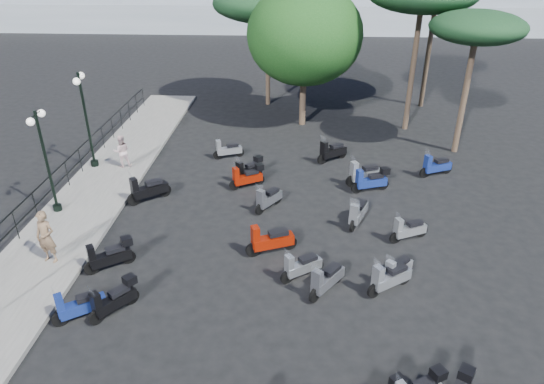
# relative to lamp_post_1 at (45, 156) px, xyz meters

# --- Properties ---
(ground) EXTENTS (120.00, 120.00, 0.00)m
(ground) POSITION_rel_lamp_post_1_xyz_m (7.35, -2.77, -2.42)
(ground) COLOR black
(ground) RESTS_ON ground
(sidewalk) EXTENTS (3.00, 30.00, 0.15)m
(sidewalk) POSITION_rel_lamp_post_1_xyz_m (0.85, 0.23, -2.35)
(sidewalk) COLOR #605E5C
(sidewalk) RESTS_ON ground
(railing) EXTENTS (0.04, 26.04, 1.10)m
(railing) POSITION_rel_lamp_post_1_xyz_m (-0.45, 0.03, -1.53)
(railing) COLOR black
(railing) RESTS_ON sidewalk
(lamp_post_1) EXTENTS (0.34, 1.17, 3.99)m
(lamp_post_1) POSITION_rel_lamp_post_1_xyz_m (0.00, 0.00, 0.00)
(lamp_post_1) COLOR black
(lamp_post_1) RESTS_ON sidewalk
(lamp_post_2) EXTENTS (0.51, 1.25, 4.31)m
(lamp_post_2) POSITION_rel_lamp_post_1_xyz_m (-0.12, 4.09, 0.18)
(lamp_post_2) COLOR black
(lamp_post_2) RESTS_ON sidewalk
(woman) EXTENTS (0.73, 0.55, 1.80)m
(woman) POSITION_rel_lamp_post_1_xyz_m (1.26, -3.21, -1.37)
(woman) COLOR brown
(woman) RESTS_ON sidewalk
(pedestrian_far) EXTENTS (0.89, 0.79, 1.50)m
(pedestrian_far) POSITION_rel_lamp_post_1_xyz_m (1.24, 4.09, -1.52)
(pedestrian_far) COLOR beige
(pedestrian_far) RESTS_ON sidewalk
(scooter_1) EXTENTS (1.12, 1.33, 1.27)m
(scooter_1) POSITION_rel_lamp_post_1_xyz_m (4.12, -5.36, -1.95)
(scooter_1) COLOR black
(scooter_1) RESTS_ON ground
(scooter_2) EXTENTS (1.39, 0.99, 1.28)m
(scooter_2) POSITION_rel_lamp_post_1_xyz_m (3.24, -5.64, -1.98)
(scooter_2) COLOR black
(scooter_2) RESTS_ON ground
(scooter_3) EXTENTS (1.44, 1.05, 1.31)m
(scooter_3) POSITION_rel_lamp_post_1_xyz_m (3.27, -3.32, -1.93)
(scooter_3) COLOR black
(scooter_3) RESTS_ON ground
(scooter_4) EXTENTS (1.52, 1.23, 1.46)m
(scooter_4) POSITION_rel_lamp_post_1_xyz_m (3.21, 1.19, -1.92)
(scooter_4) COLOR black
(scooter_4) RESTS_ON ground
(scooter_5) EXTENTS (1.45, 0.74, 1.21)m
(scooter_5) POSITION_rel_lamp_post_1_xyz_m (5.82, 5.64, -2.00)
(scooter_5) COLOR black
(scooter_5) RESTS_ON ground
(scooter_8) EXTENTS (1.00, 1.38, 1.28)m
(scooter_8) POSITION_rel_lamp_post_1_xyz_m (8.07, 0.81, -1.98)
(scooter_8) COLOR black
(scooter_8) RESTS_ON ground
(scooter_9) EXTENTS (1.45, 0.96, 1.28)m
(scooter_9) POSITION_rel_lamp_post_1_xyz_m (7.07, 2.62, -1.94)
(scooter_9) COLOR black
(scooter_9) RESTS_ON ground
(scooter_12) EXTENTS (1.11, 1.40, 1.34)m
(scooter_12) POSITION_rel_lamp_post_1_xyz_m (10.11, -4.12, -1.96)
(scooter_12) COLOR black
(scooter_12) RESTS_ON ground
(scooter_13) EXTENTS (1.72, 0.89, 1.44)m
(scooter_13) POSITION_rel_lamp_post_1_xyz_m (8.33, -2.18, -1.92)
(scooter_13) COLOR black
(scooter_13) RESTS_ON ground
(scooter_14) EXTENTS (1.20, 1.25, 1.26)m
(scooter_14) POSITION_rel_lamp_post_1_xyz_m (7.06, 3.34, -1.95)
(scooter_14) COLOR black
(scooter_14) RESTS_ON ground
(scooter_15) EXTENTS (1.46, 1.15, 1.39)m
(scooter_15) POSITION_rel_lamp_post_1_xyz_m (10.79, 5.55, -1.94)
(scooter_15) COLOR black
(scooter_15) RESTS_ON ground
(scooter_18) EXTENTS (1.36, 0.96, 1.24)m
(scooter_18) POSITION_rel_lamp_post_1_xyz_m (9.37, -3.47, -1.99)
(scooter_18) COLOR black
(scooter_18) RESTS_ON ground
(scooter_19) EXTENTS (1.47, 1.06, 1.35)m
(scooter_19) POSITION_rel_lamp_post_1_xyz_m (11.99, -3.95, -1.95)
(scooter_19) COLOR black
(scooter_19) RESTS_ON ground
(scooter_20) EXTENTS (0.85, 1.58, 1.34)m
(scooter_20) POSITION_rel_lamp_post_1_xyz_m (11.44, -0.13, -1.96)
(scooter_20) COLOR black
(scooter_20) RESTS_ON ground
(scooter_21) EXTENTS (1.62, 0.79, 1.33)m
(scooter_21) POSITION_rel_lamp_post_1_xyz_m (12.24, 2.53, -1.92)
(scooter_21) COLOR black
(scooter_21) RESTS_ON ground
(scooter_24) EXTENTS (1.08, 1.15, 1.18)m
(scooter_24) POSITION_rel_lamp_post_1_xyz_m (12.31, -3.44, -2.01)
(scooter_24) COLOR black
(scooter_24) RESTS_ON ground
(scooter_25) EXTENTS (1.43, 0.80, 1.22)m
(scooter_25) POSITION_rel_lamp_post_1_xyz_m (13.09, -1.12, -2.00)
(scooter_25) COLOR black
(scooter_25) RESTS_ON ground
(scooter_26) EXTENTS (1.69, 0.92, 1.43)m
(scooter_26) POSITION_rel_lamp_post_1_xyz_m (12.04, 3.17, -1.93)
(scooter_26) COLOR black
(scooter_26) RESTS_ON ground
(scooter_27) EXTENTS (1.58, 0.86, 1.33)m
(scooter_27) POSITION_rel_lamp_post_1_xyz_m (15.31, 4.21, -1.96)
(scooter_27) COLOR black
(scooter_27) RESTS_ON ground
(broadleaf_tree) EXTENTS (6.13, 6.13, 7.51)m
(broadleaf_tree) POSITION_rel_lamp_post_1_xyz_m (9.39, 10.64, 2.47)
(broadleaf_tree) COLOR #38281E
(broadleaf_tree) RESTS_ON ground
(pine_2) EXTENTS (6.45, 6.45, 7.21)m
(pine_2) POSITION_rel_lamp_post_1_xyz_m (7.21, 14.23, 3.64)
(pine_2) COLOR #38281E
(pine_2) RESTS_ON ground
(pine_3) EXTENTS (4.23, 4.23, 6.68)m
(pine_3) POSITION_rel_lamp_post_1_xyz_m (16.97, 7.10, 3.46)
(pine_3) COLOR #38281E
(pine_3) RESTS_ON ground
(distant_hills) EXTENTS (70.00, 8.00, 3.00)m
(distant_hills) POSITION_rel_lamp_post_1_xyz_m (7.35, 42.23, -0.92)
(distant_hills) COLOR gray
(distant_hills) RESTS_ON ground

